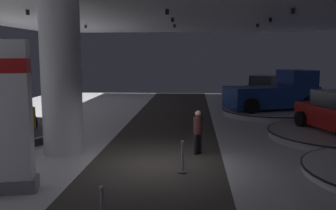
{
  "coord_description": "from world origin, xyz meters",
  "views": [
    {
      "loc": [
        1.19,
        -11.66,
        3.56
      ],
      "look_at": [
        0.1,
        3.99,
        1.4
      ],
      "focal_mm": 39.59,
      "sensor_mm": 36.0,
      "label": 1
    }
  ],
  "objects_px": {
    "column_left": "(61,77)",
    "display_car_deep_right": "(264,88)",
    "pickup_truck_far_right": "(276,93)",
    "display_platform_far_right": "(270,112)",
    "visitor_walking_near": "(198,130)",
    "brand_sign_pylon": "(8,115)",
    "display_platform_deep_right": "(263,101)"
  },
  "relations": [
    {
      "from": "column_left",
      "to": "display_car_deep_right",
      "type": "distance_m",
      "value": 16.93
    },
    {
      "from": "pickup_truck_far_right",
      "to": "display_car_deep_right",
      "type": "relative_size",
      "value": 1.25
    },
    {
      "from": "column_left",
      "to": "display_platform_far_right",
      "type": "distance_m",
      "value": 13.27
    },
    {
      "from": "display_platform_far_right",
      "to": "visitor_walking_near",
      "type": "bearing_deg",
      "value": -115.73
    },
    {
      "from": "pickup_truck_far_right",
      "to": "brand_sign_pylon",
      "type": "bearing_deg",
      "value": -125.96
    },
    {
      "from": "display_platform_far_right",
      "to": "display_car_deep_right",
      "type": "distance_m",
      "value": 4.76
    },
    {
      "from": "visitor_walking_near",
      "to": "display_platform_deep_right",
      "type": "bearing_deg",
      "value": 70.66
    },
    {
      "from": "brand_sign_pylon",
      "to": "display_car_deep_right",
      "type": "bearing_deg",
      "value": 61.32
    },
    {
      "from": "column_left",
      "to": "display_platform_deep_right",
      "type": "distance_m",
      "value": 17.08
    },
    {
      "from": "pickup_truck_far_right",
      "to": "visitor_walking_near",
      "type": "bearing_deg",
      "value": -117.0
    },
    {
      "from": "display_platform_far_right",
      "to": "display_platform_deep_right",
      "type": "relative_size",
      "value": 1.12
    },
    {
      "from": "display_platform_deep_right",
      "to": "display_car_deep_right",
      "type": "xyz_separation_m",
      "value": [
        -0.01,
        -0.03,
        0.93
      ]
    },
    {
      "from": "pickup_truck_far_right",
      "to": "display_car_deep_right",
      "type": "xyz_separation_m",
      "value": [
        0.13,
        4.54,
        -0.12
      ]
    },
    {
      "from": "column_left",
      "to": "pickup_truck_far_right",
      "type": "distance_m",
      "value": 13.39
    },
    {
      "from": "pickup_truck_far_right",
      "to": "visitor_walking_near",
      "type": "relative_size",
      "value": 3.58
    },
    {
      "from": "display_platform_deep_right",
      "to": "visitor_walking_near",
      "type": "height_order",
      "value": "visitor_walking_near"
    },
    {
      "from": "column_left",
      "to": "brand_sign_pylon",
      "type": "xyz_separation_m",
      "value": [
        0.01,
        -3.91,
        -0.72
      ]
    },
    {
      "from": "display_platform_deep_right",
      "to": "display_platform_far_right",
      "type": "bearing_deg",
      "value": -95.48
    },
    {
      "from": "brand_sign_pylon",
      "to": "pickup_truck_far_right",
      "type": "distance_m",
      "value": 16.28
    },
    {
      "from": "brand_sign_pylon",
      "to": "display_platform_deep_right",
      "type": "relative_size",
      "value": 0.77
    },
    {
      "from": "brand_sign_pylon",
      "to": "display_car_deep_right",
      "type": "distance_m",
      "value": 20.2
    },
    {
      "from": "display_platform_far_right",
      "to": "pickup_truck_far_right",
      "type": "height_order",
      "value": "pickup_truck_far_right"
    },
    {
      "from": "pickup_truck_far_right",
      "to": "display_platform_deep_right",
      "type": "distance_m",
      "value": 4.69
    },
    {
      "from": "column_left",
      "to": "display_platform_deep_right",
      "type": "height_order",
      "value": "column_left"
    },
    {
      "from": "column_left",
      "to": "pickup_truck_far_right",
      "type": "height_order",
      "value": "column_left"
    },
    {
      "from": "display_platform_far_right",
      "to": "display_platform_deep_right",
      "type": "xyz_separation_m",
      "value": [
        0.45,
        4.67,
        0.02
      ]
    },
    {
      "from": "column_left",
      "to": "brand_sign_pylon",
      "type": "relative_size",
      "value": 1.4
    },
    {
      "from": "brand_sign_pylon",
      "to": "display_platform_deep_right",
      "type": "bearing_deg",
      "value": 61.33
    },
    {
      "from": "display_platform_deep_right",
      "to": "visitor_walking_near",
      "type": "bearing_deg",
      "value": -109.34
    },
    {
      "from": "display_platform_far_right",
      "to": "pickup_truck_far_right",
      "type": "bearing_deg",
      "value": 18.94
    },
    {
      "from": "column_left",
      "to": "display_car_deep_right",
      "type": "height_order",
      "value": "column_left"
    },
    {
      "from": "column_left",
      "to": "visitor_walking_near",
      "type": "relative_size",
      "value": 3.46
    }
  ]
}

